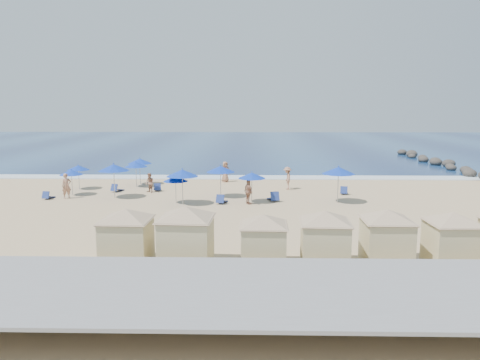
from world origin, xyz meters
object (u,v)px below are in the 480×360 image
cabana_5 (452,232)px  umbrella_8 (252,175)px  trash_bin (191,221)px  umbrella_7 (221,169)px  beachgoer_2 (248,192)px  beachgoer_0 (66,186)px  umbrella_0 (78,168)px  umbrella_9 (339,170)px  rock_jetty (440,163)px  umbrella_3 (114,167)px  cabana_2 (264,234)px  umbrella_4 (140,161)px  umbrella_1 (71,172)px  cabana_0 (126,230)px  umbrella_5 (182,173)px  cabana_3 (325,232)px  cabana_4 (387,230)px  beachgoer_1 (150,183)px  umbrella_6 (176,179)px  umbrella_2 (136,164)px  beachgoer_3 (287,178)px  cabana_1 (186,229)px

cabana_5 → umbrella_8: cabana_5 is taller
trash_bin → cabana_5: (12.01, -6.19, 1.12)m
trash_bin → umbrella_7: 9.35m
beachgoer_2 → beachgoer_0: bearing=54.6°
umbrella_0 → umbrella_9: 21.13m
rock_jetty → trash_bin: size_ratio=34.25×
umbrella_9 → beachgoer_0: (-20.00, 1.07, -1.38)m
cabana_5 → umbrella_3: (-18.87, 14.87, 0.79)m
rock_jetty → umbrella_7: size_ratio=10.73×
cabana_2 → umbrella_4: bearing=115.8°
umbrella_3 → umbrella_8: bearing=-8.3°
umbrella_1 → beachgoer_2: umbrella_1 is taller
trash_bin → umbrella_0: size_ratio=0.37×
cabana_0 → umbrella_8: 14.48m
cabana_2 → umbrella_5: (-5.32, 12.85, 0.77)m
trash_bin → cabana_3: size_ratio=0.18×
cabana_4 → beachgoer_0: (-19.66, 14.30, -0.60)m
beachgoer_1 → umbrella_8: bearing=17.5°
cabana_3 → umbrella_4: (-12.91, 21.10, 0.53)m
cabana_5 → beachgoer_0: size_ratio=2.23×
rock_jetty → umbrella_0: umbrella_0 is taller
trash_bin → cabana_0: bearing=-131.5°
cabana_4 → umbrella_5: (-10.67, 12.33, 0.69)m
umbrella_4 → beachgoer_2: size_ratio=1.35×
umbrella_8 → umbrella_9: umbrella_9 is taller
cabana_2 → umbrella_5: size_ratio=1.58×
umbrella_6 → beachgoer_2: size_ratio=1.15×
cabana_3 → cabana_4: cabana_3 is taller
rock_jetty → umbrella_2: size_ratio=11.98×
cabana_4 → cabana_5: size_ratio=1.02×
cabana_0 → beachgoer_3: 20.68m
umbrella_6 → umbrella_9: umbrella_9 is taller
rock_jetty → cabana_0: 43.97m
umbrella_2 → umbrella_1: bearing=-135.5°
umbrella_6 → cabana_1: bearing=-79.0°
cabana_0 → umbrella_9: size_ratio=1.62×
umbrella_0 → umbrella_8: bearing=-19.6°
umbrella_3 → umbrella_8: size_ratio=1.18×
rock_jetty → cabana_5: bearing=-111.0°
cabana_5 → umbrella_2: cabana_5 is taller
umbrella_2 → umbrella_9: (16.03, -6.30, 0.40)m
cabana_3 → beachgoer_3: 18.99m
cabana_1 → beachgoer_0: cabana_1 is taller
beachgoer_3 → beachgoer_0: bearing=-74.1°
trash_bin → beachgoer_2: (3.24, 6.57, 0.50)m
umbrella_5 → umbrella_8: (4.85, 0.81, -0.28)m
cabana_3 → beachgoer_0: (-16.93, 14.67, -0.60)m
rock_jetty → umbrella_4: size_ratio=11.14×
umbrella_4 → beachgoer_0: 7.66m
umbrella_7 → beachgoer_3: size_ratio=1.32×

